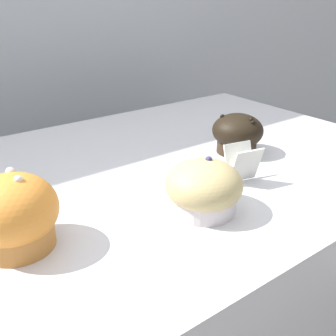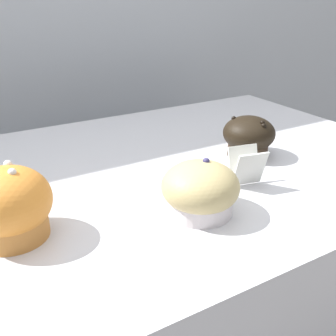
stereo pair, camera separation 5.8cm
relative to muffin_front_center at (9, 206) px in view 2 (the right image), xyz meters
name	(u,v)px [view 2 (the right image)]	position (x,y,z in m)	size (l,w,h in m)	color
wall_back	(55,90)	(0.25, 0.70, -0.03)	(3.20, 0.10, 1.80)	#B2B7BC
muffin_front_center	(9,206)	(0.00, 0.00, 0.00)	(0.10, 0.10, 0.10)	#C77D38
muffin_back_left	(200,190)	(0.23, -0.07, -0.01)	(0.11, 0.11, 0.08)	silver
muffin_back_right	(249,136)	(0.43, 0.06, -0.01)	(0.10, 0.10, 0.07)	#34261A
price_card	(247,167)	(0.35, -0.04, -0.01)	(0.06, 0.05, 0.06)	white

